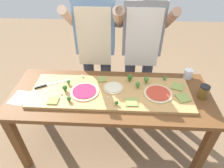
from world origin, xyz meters
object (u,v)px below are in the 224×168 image
at_px(pizza_slice_far_right, 102,79).
at_px(cook_left, 96,43).
at_px(prep_table, 111,102).
at_px(broccoli_floret_back_left, 165,78).
at_px(cheese_crumble_c, 83,76).
at_px(pizza_whole_cheese_artichoke, 113,88).
at_px(cheese_crumble_b, 61,94).
at_px(cheese_crumble_d, 69,80).
at_px(broccoli_floret_back_right, 65,88).
at_px(pizza_slice_near_right, 178,87).
at_px(chefs_knife, 47,85).
at_px(pizza_whole_beet_magenta, 84,91).
at_px(broccoli_floret_center_right, 68,82).
at_px(pizza_slice_near_left, 131,102).
at_px(broccoli_floret_front_mid, 146,79).
at_px(broccoli_floret_back_mid, 69,99).
at_px(sauce_jar, 204,92).
at_px(broccoli_floret_center_left, 117,103).
at_px(pizza_slice_far_left, 53,101).
at_px(pizza_whole_tomato_red, 158,93).
at_px(broccoli_floret_front_left, 130,77).
at_px(broccoli_floret_front_right, 138,84).
at_px(cheese_crumble_a, 108,98).
at_px(recipe_note, 20,98).

distance_m(pizza_slice_far_right, cook_left, 0.44).
height_order(prep_table, broccoli_floret_back_left, broccoli_floret_back_left).
bearing_deg(cheese_crumble_c, cook_left, 74.67).
bearing_deg(pizza_slice_far_right, broccoli_floret_back_left, 2.68).
relative_size(pizza_whole_cheese_artichoke, cheese_crumble_b, 12.57).
bearing_deg(cheese_crumble_d, broccoli_floret_back_right, -87.89).
height_order(pizza_slice_near_right, cheese_crumble_d, cheese_crumble_d).
height_order(chefs_knife, pizza_slice_near_right, chefs_knife).
height_order(broccoli_floret_back_left, cheese_crumble_b, broccoli_floret_back_left).
height_order(pizza_whole_beet_magenta, pizza_slice_far_right, pizza_whole_beet_magenta).
relative_size(broccoli_floret_back_right, broccoli_floret_center_right, 1.19).
xyz_separation_m(pizza_slice_near_left, cheese_crumble_d, (-0.59, 0.28, 0.00)).
bearing_deg(broccoli_floret_front_mid, pizza_slice_near_right, -9.71).
relative_size(pizza_whole_beet_magenta, broccoli_floret_front_mid, 3.75).
xyz_separation_m(pizza_slice_near_right, broccoli_floret_back_mid, (-0.95, -0.24, 0.02)).
xyz_separation_m(pizza_whole_cheese_artichoke, sauce_jar, (0.78, -0.05, 0.03)).
relative_size(broccoli_floret_center_left, broccoli_floret_center_right, 0.82).
bearing_deg(cook_left, sauce_jar, -29.44).
relative_size(pizza_slice_far_left, broccoli_floret_center_left, 1.96).
distance_m(pizza_whole_beet_magenta, cheese_crumble_d, 0.24).
bearing_deg(pizza_whole_tomato_red, pizza_slice_far_left, -171.15).
relative_size(broccoli_floret_center_left, cheese_crumble_b, 3.02).
bearing_deg(sauce_jar, broccoli_floret_center_right, 175.97).
bearing_deg(broccoli_floret_front_left, prep_table, -136.92).
bearing_deg(cook_left, broccoli_floret_center_right, -113.35).
xyz_separation_m(pizza_whole_cheese_artichoke, pizza_slice_near_left, (0.16, -0.18, -0.00)).
bearing_deg(pizza_slice_near_left, cook_left, 118.27).
distance_m(pizza_whole_tomato_red, broccoli_floret_front_left, 0.31).
distance_m(pizza_whole_tomato_red, pizza_slice_far_left, 0.90).
bearing_deg(broccoli_floret_front_right, pizza_slice_far_right, 163.20).
bearing_deg(broccoli_floret_center_right, pizza_slice_near_left, -20.26).
height_order(pizza_slice_far_left, sauce_jar, sauce_jar).
xyz_separation_m(broccoli_floret_front_right, cheese_crumble_a, (-0.26, -0.16, -0.03)).
bearing_deg(cheese_crumble_b, pizza_slice_far_right, 34.94).
xyz_separation_m(pizza_whole_beet_magenta, broccoli_floret_back_right, (-0.17, 0.00, 0.03)).
relative_size(pizza_slice_far_right, broccoli_floret_center_right, 1.49).
distance_m(broccoli_floret_front_right, cook_left, 0.67).
xyz_separation_m(pizza_whole_beet_magenta, cheese_crumble_a, (0.21, -0.07, 0.00)).
relative_size(broccoli_floret_back_left, cheese_crumble_a, 3.03).
bearing_deg(pizza_slice_far_left, cheese_crumble_b, 61.58).
bearing_deg(cook_left, pizza_slice_near_left, -61.73).
xyz_separation_m(cheese_crumble_d, recipe_note, (-0.39, -0.24, -0.03)).
bearing_deg(pizza_slice_far_right, sauce_jar, -11.06).
bearing_deg(pizza_slice_far_left, pizza_slice_near_left, 1.64).
height_order(broccoli_floret_front_left, broccoli_floret_back_right, broccoli_floret_front_left).
xyz_separation_m(broccoli_floret_front_right, broccoli_floret_center_right, (-0.64, 0.01, -0.01)).
height_order(broccoli_floret_back_mid, broccoli_floret_back_right, broccoli_floret_back_right).
height_order(pizza_slice_near_left, broccoli_floret_front_right, broccoli_floret_front_right).
distance_m(pizza_slice_near_right, pizza_slice_far_left, 1.11).
bearing_deg(cheese_crumble_a, recipe_note, -179.79).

